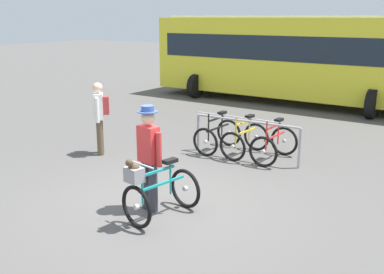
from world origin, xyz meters
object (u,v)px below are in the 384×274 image
at_px(person_with_featured_bike, 149,154).
at_px(pedestrian_with_backpack, 100,114).
at_px(racked_bike_red, 274,145).
at_px(racked_bike_yellow, 245,140).
at_px(featured_bicycle, 156,190).
at_px(bus_distant, 290,54).
at_px(racked_bike_black, 218,136).

height_order(person_with_featured_bike, pedestrian_with_backpack, person_with_featured_bike).
bearing_deg(racked_bike_red, pedestrian_with_backpack, -156.96).
relative_size(racked_bike_yellow, pedestrian_with_backpack, 0.72).
distance_m(racked_bike_red, featured_bicycle, 3.75).
xyz_separation_m(racked_bike_yellow, bus_distant, (-1.41, 6.97, 1.37)).
height_order(racked_bike_black, person_with_featured_bike, person_with_featured_bike).
relative_size(racked_bike_black, racked_bike_red, 1.02).
distance_m(racked_bike_red, person_with_featured_bike, 3.60).
relative_size(racked_bike_black, person_with_featured_bike, 0.67).
bearing_deg(featured_bicycle, person_with_featured_bike, 140.07).
xyz_separation_m(racked_bike_red, pedestrian_with_backpack, (-3.57, -1.52, 0.57)).
height_order(featured_bicycle, bus_distant, bus_distant).
xyz_separation_m(pedestrian_with_backpack, bus_distant, (1.46, 8.51, 0.80)).
bearing_deg(pedestrian_with_backpack, person_with_featured_bike, -35.08).
distance_m(racked_bike_black, racked_bike_yellow, 0.70).
height_order(racked_bike_yellow, featured_bicycle, featured_bicycle).
bearing_deg(bus_distant, racked_bike_yellow, -78.54).
relative_size(featured_bicycle, person_with_featured_bike, 0.73).
bearing_deg(featured_bicycle, racked_bike_yellow, 93.08).
bearing_deg(bus_distant, racked_bike_black, -84.14).
bearing_deg(racked_bike_black, pedestrian_with_backpack, -144.31).
bearing_deg(featured_bicycle, racked_bike_red, 82.35).
relative_size(racked_bike_red, featured_bicycle, 0.91).
xyz_separation_m(racked_bike_red, bus_distant, (-2.11, 6.99, 1.37)).
distance_m(featured_bicycle, bus_distant, 10.90).
relative_size(racked_bike_yellow, racked_bike_red, 1.04).
distance_m(racked_bike_black, pedestrian_with_backpack, 2.73).
bearing_deg(racked_bike_yellow, racked_bike_red, -1.65).
bearing_deg(racked_bike_yellow, racked_bike_black, 178.35).
bearing_deg(pedestrian_with_backpack, racked_bike_red, 23.04).
distance_m(racked_bike_black, featured_bicycle, 3.86).
height_order(racked_bike_black, pedestrian_with_backpack, pedestrian_with_backpack).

